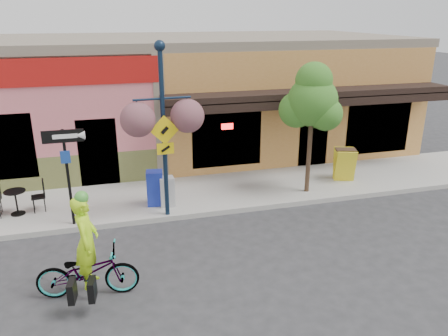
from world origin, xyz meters
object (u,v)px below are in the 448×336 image
at_px(one_way_sign, 68,178).
at_px(street_tree, 311,129).
at_px(lamp_post, 164,133).
at_px(newspaper_box_blue, 155,188).
at_px(cyclist_rider, 88,253).
at_px(building, 172,94).
at_px(bicycle, 88,272).
at_px(newspaper_box_grey, 167,192).

height_order(one_way_sign, street_tree, street_tree).
height_order(lamp_post, street_tree, lamp_post).
relative_size(newspaper_box_blue, street_tree, 0.25).
distance_m(cyclist_rider, newspaper_box_blue, 4.13).
height_order(building, newspaper_box_blue, building).
relative_size(bicycle, street_tree, 0.50).
bearing_deg(lamp_post, street_tree, 2.86).
xyz_separation_m(building, one_way_sign, (-3.71, -6.78, -0.83)).
distance_m(newspaper_box_blue, street_tree, 4.87).
bearing_deg(street_tree, newspaper_box_blue, 177.20).
height_order(cyclist_rider, newspaper_box_blue, cyclist_rider).
height_order(cyclist_rider, newspaper_box_grey, cyclist_rider).
distance_m(cyclist_rider, lamp_post, 3.88).
xyz_separation_m(building, lamp_post, (-1.26, -6.85, 0.21)).
bearing_deg(newspaper_box_grey, building, 79.11).
distance_m(building, one_way_sign, 7.77).
distance_m(cyclist_rider, one_way_sign, 3.14).
xyz_separation_m(cyclist_rider, newspaper_box_blue, (1.73, 3.74, -0.29)).
bearing_deg(cyclist_rider, one_way_sign, 16.18).
distance_m(building, bicycle, 10.51).
xyz_separation_m(bicycle, cyclist_rider, (0.05, 0.00, 0.42)).
xyz_separation_m(building, cyclist_rider, (-3.22, -9.84, -1.30)).
bearing_deg(cyclist_rider, newspaper_box_blue, -17.72).
bearing_deg(building, newspaper_box_blue, -103.71).
bearing_deg(lamp_post, bicycle, -127.78).
distance_m(newspaper_box_blue, newspaper_box_grey, 0.37).
xyz_separation_m(cyclist_rider, street_tree, (6.36, 3.52, 1.19)).
xyz_separation_m(cyclist_rider, one_way_sign, (-0.49, 3.06, 0.48)).
xyz_separation_m(building, newspaper_box_grey, (-1.17, -6.27, -1.67)).
xyz_separation_m(lamp_post, one_way_sign, (-2.45, 0.07, -1.03)).
bearing_deg(one_way_sign, cyclist_rider, -80.94).
relative_size(building, lamp_post, 3.94).
bearing_deg(street_tree, bicycle, -151.26).
relative_size(bicycle, newspaper_box_blue, 1.98).
relative_size(cyclist_rider, newspaper_box_blue, 1.88).
relative_size(newspaper_box_blue, newspaper_box_grey, 1.18).
bearing_deg(cyclist_rider, newspaper_box_grey, -22.72).
height_order(cyclist_rider, one_way_sign, one_way_sign).
height_order(one_way_sign, newspaper_box_grey, one_way_sign).
bearing_deg(newspaper_box_grey, one_way_sign, -168.94).
xyz_separation_m(building, bicycle, (-3.27, -9.84, -1.72)).
height_order(building, one_way_sign, building).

